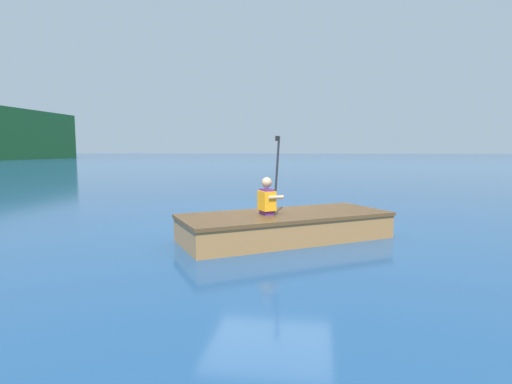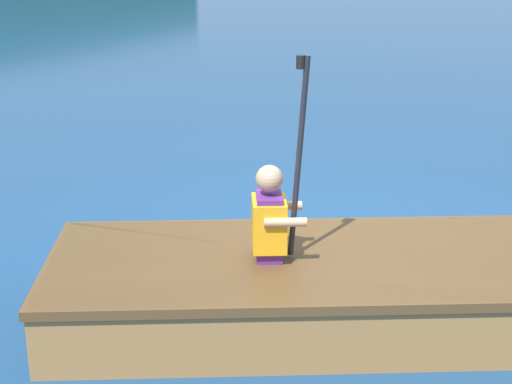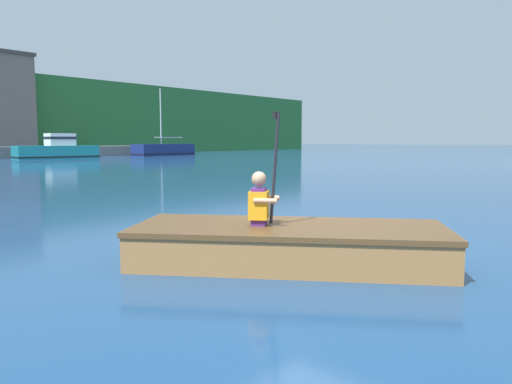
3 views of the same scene
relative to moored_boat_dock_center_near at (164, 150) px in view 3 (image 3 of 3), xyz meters
The scene contains 5 objects.
ground_plane 40.39m from the moored_boat_dock_center_near, 125.93° to the right, with size 300.00×300.00×0.00m, color navy.
moored_boat_dock_center_near is the anchor object (origin of this frame).
moored_boat_dock_center_far 10.30m from the moored_boat_dock_center_near, behind, with size 6.25×2.81×1.94m.
rowboat_foreground 41.38m from the moored_boat_dock_center_near, 126.79° to the right, with size 3.09×3.71×0.45m.
person_paddler 41.25m from the moored_boat_dock_center_near, 127.31° to the right, with size 0.45×0.45×1.29m.
Camera 3 is at (-5.61, -3.76, 1.41)m, focal length 35.00 mm.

